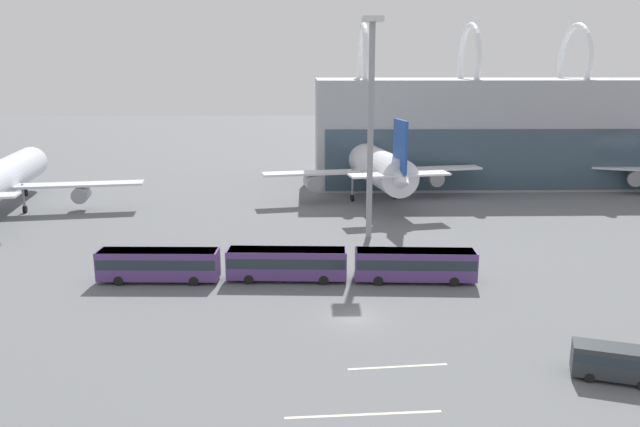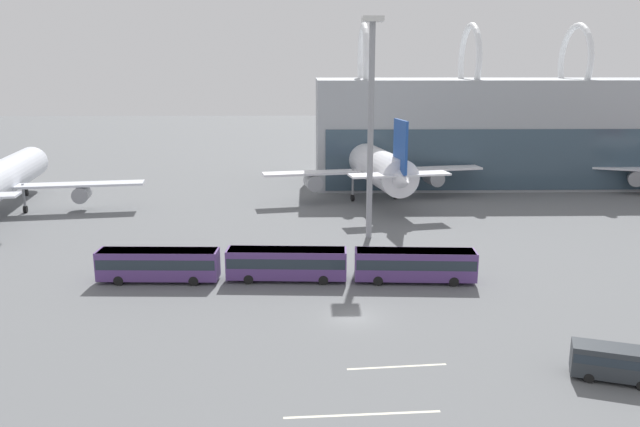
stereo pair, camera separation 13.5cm
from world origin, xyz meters
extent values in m
plane|color=slate|center=(0.00, 0.00, 0.00)|extent=(440.00, 440.00, 0.00)
torus|color=white|center=(6.31, 65.14, 22.22)|extent=(1.10, 14.19, 14.19)
torus|color=white|center=(25.86, 65.14, 22.22)|extent=(1.10, 14.19, 14.19)
torus|color=white|center=(45.41, 65.14, 22.22)|extent=(1.10, 14.19, 14.19)
cylinder|color=silver|center=(-50.52, 42.46, 5.05)|extent=(10.24, 34.19, 5.30)
sphere|color=silver|center=(-53.02, 59.16, 5.05)|extent=(5.19, 5.19, 5.19)
cylinder|color=gray|center=(-38.55, 42.17, 2.66)|extent=(2.95, 4.08, 2.42)
cylinder|color=gray|center=(-52.20, 53.66, 2.53)|extent=(0.36, 0.36, 3.97)
cylinder|color=black|center=(-52.20, 53.66, 0.55)|extent=(0.61, 1.15, 1.10)
cylinder|color=gray|center=(-46.81, 40.93, 2.53)|extent=(0.36, 0.36, 3.97)
cylinder|color=black|center=(-46.81, 40.93, 0.55)|extent=(0.61, 1.15, 1.10)
cylinder|color=white|center=(6.69, 50.66, 5.92)|extent=(11.00, 30.81, 5.65)
sphere|color=white|center=(3.97, 65.56, 5.92)|extent=(5.54, 5.54, 5.54)
cone|color=white|center=(9.40, 35.76, 5.92)|extent=(6.48, 7.50, 5.37)
cube|color=white|center=(7.02, 48.84, 4.93)|extent=(36.74, 9.70, 0.35)
cylinder|color=gray|center=(-3.11, 47.00, 3.41)|extent=(3.21, 4.32, 2.54)
cylinder|color=gray|center=(17.15, 50.69, 3.41)|extent=(3.21, 4.32, 2.54)
cube|color=#1E4799|center=(9.27, 36.49, 10.54)|extent=(1.34, 5.27, 7.55)
cube|color=white|center=(9.27, 36.49, 6.48)|extent=(15.04, 5.78, 0.28)
cylinder|color=gray|center=(4.86, 60.65, 2.95)|extent=(0.36, 0.36, 4.80)
cylinder|color=black|center=(4.86, 60.65, 0.55)|extent=(0.64, 1.16, 1.10)
cylinder|color=gray|center=(3.40, 48.18, 2.95)|extent=(0.36, 0.36, 4.80)
cylinder|color=black|center=(3.40, 48.18, 0.55)|extent=(0.64, 1.16, 1.10)
cylinder|color=gray|center=(10.63, 49.50, 2.95)|extent=(0.36, 0.36, 4.80)
cylinder|color=black|center=(10.63, 49.50, 0.55)|extent=(0.64, 1.16, 1.10)
cylinder|color=gray|center=(52.79, 53.12, 2.78)|extent=(3.60, 3.88, 2.62)
cube|color=#56387A|center=(-19.50, 9.83, 1.88)|extent=(12.48, 3.07, 3.01)
cube|color=#232D38|center=(-19.50, 9.83, 2.18)|extent=(12.24, 3.09, 1.05)
cube|color=silver|center=(-19.50, 9.83, 3.33)|extent=(12.11, 2.98, 0.12)
cylinder|color=black|center=(-15.62, 10.93, 0.50)|extent=(1.01, 0.33, 1.00)
cylinder|color=black|center=(-15.70, 8.47, 0.50)|extent=(1.01, 0.33, 1.00)
cylinder|color=black|center=(-23.30, 11.18, 0.50)|extent=(1.01, 0.33, 1.00)
cylinder|color=black|center=(-23.39, 8.73, 0.50)|extent=(1.01, 0.33, 1.00)
cube|color=#56387A|center=(-6.24, 9.86, 1.88)|extent=(12.52, 3.27, 3.01)
cube|color=#232D38|center=(-6.24, 9.86, 2.18)|extent=(12.27, 3.29, 1.05)
cube|color=silver|center=(-6.24, 9.86, 3.33)|extent=(12.14, 3.17, 0.12)
cylinder|color=black|center=(-2.34, 10.90, 0.50)|extent=(1.01, 0.35, 1.00)
cylinder|color=black|center=(-2.46, 8.44, 0.50)|extent=(1.01, 0.35, 1.00)
cylinder|color=black|center=(-10.02, 11.28, 0.50)|extent=(1.01, 0.35, 1.00)
cylinder|color=black|center=(-10.14, 8.83, 0.50)|extent=(1.01, 0.35, 1.00)
cube|color=#56387A|center=(7.03, 9.14, 1.88)|extent=(12.53, 3.36, 3.01)
cube|color=#232D38|center=(7.03, 9.14, 2.18)|extent=(12.29, 3.38, 1.05)
cube|color=silver|center=(7.03, 9.14, 3.33)|extent=(12.16, 3.26, 0.12)
cylinder|color=black|center=(10.94, 10.15, 0.50)|extent=(1.02, 0.36, 1.00)
cylinder|color=black|center=(10.80, 7.69, 0.50)|extent=(1.02, 0.36, 1.00)
cylinder|color=black|center=(3.26, 10.58, 0.50)|extent=(1.02, 0.36, 1.00)
cylinder|color=black|center=(3.12, 8.13, 0.50)|extent=(1.02, 0.36, 1.00)
cube|color=#2D3338|center=(17.81, -11.69, 1.40)|extent=(6.23, 3.92, 2.20)
cube|color=#232D38|center=(17.81, -11.69, 1.75)|extent=(6.07, 3.88, 0.66)
cylinder|color=black|center=(15.88, -12.06, 0.35)|extent=(0.73, 0.44, 0.70)
cylinder|color=black|center=(16.53, -10.19, 0.35)|extent=(0.73, 0.44, 0.70)
cylinder|color=black|center=(19.74, -11.31, 0.35)|extent=(0.73, 0.44, 0.70)
cylinder|color=gray|center=(3.91, 26.22, 13.51)|extent=(0.75, 0.75, 27.01)
cube|color=silver|center=(3.91, 26.22, 27.27)|extent=(2.56, 2.56, 0.64)
cube|color=silver|center=(-0.56, -15.85, 0.00)|extent=(10.24, 0.83, 0.01)
cube|color=silver|center=(2.59, -9.39, 0.00)|extent=(7.57, 0.91, 0.01)
camera|label=1|loc=(-4.21, -51.87, 22.12)|focal=35.00mm
camera|label=2|loc=(-4.07, -51.87, 22.12)|focal=35.00mm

